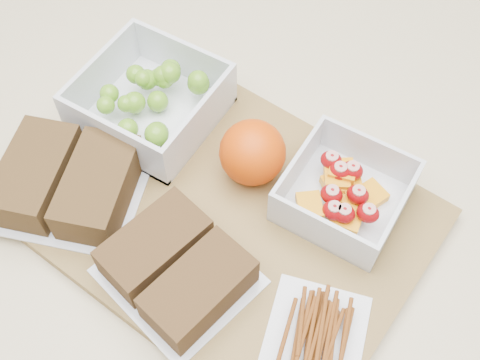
{
  "coord_description": "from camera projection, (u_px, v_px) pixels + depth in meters",
  "views": [
    {
      "loc": [
        0.17,
        -0.29,
        1.46
      ],
      "look_at": [
        -0.01,
        0.01,
        0.93
      ],
      "focal_mm": 45.0,
      "sensor_mm": 36.0,
      "label": 1
    }
  ],
  "objects": [
    {
      "name": "grape_container",
      "position": [
        152.0,
        101.0,
        0.68
      ],
      "size": [
        0.14,
        0.14,
        0.06
      ],
      "color": "silver",
      "rests_on": "cutting_board"
    },
    {
      "name": "sandwich_bag_center",
      "position": [
        177.0,
        268.0,
        0.57
      ],
      "size": [
        0.16,
        0.15,
        0.04
      ],
      "color": "silver",
      "rests_on": "cutting_board"
    },
    {
      "name": "counter",
      "position": [
        243.0,
        336.0,
        1.03
      ],
      "size": [
        1.2,
        0.9,
        0.9
      ],
      "primitive_type": "cube",
      "color": "beige",
      "rests_on": "ground"
    },
    {
      "name": "pretzel_bag",
      "position": [
        316.0,
        335.0,
        0.55
      ],
      "size": [
        0.11,
        0.13,
        0.02
      ],
      "color": "silver",
      "rests_on": "cutting_board"
    },
    {
      "name": "sandwich_bag_left",
      "position": [
        68.0,
        181.0,
        0.62
      ],
      "size": [
        0.18,
        0.17,
        0.05
      ],
      "color": "silver",
      "rests_on": "cutting_board"
    },
    {
      "name": "orange",
      "position": [
        252.0,
        153.0,
        0.63
      ],
      "size": [
        0.07,
        0.07,
        0.07
      ],
      "primitive_type": "sphere",
      "color": "#E24805",
      "rests_on": "cutting_board"
    },
    {
      "name": "fruit_container",
      "position": [
        344.0,
        194.0,
        0.62
      ],
      "size": [
        0.12,
        0.12,
        0.05
      ],
      "color": "silver",
      "rests_on": "cutting_board"
    },
    {
      "name": "cutting_board",
      "position": [
        218.0,
        210.0,
        0.64
      ],
      "size": [
        0.45,
        0.34,
        0.02
      ],
      "primitive_type": "cube",
      "rotation": [
        0.0,
        0.0,
        -0.09
      ],
      "color": "olive",
      "rests_on": "counter"
    }
  ]
}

